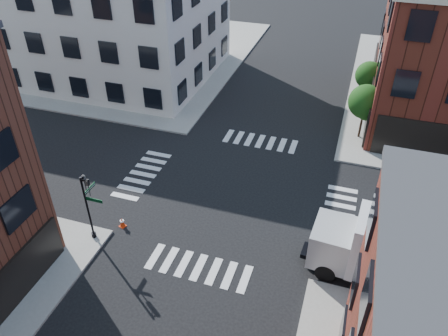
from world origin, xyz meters
TOP-DOWN VIEW (x-y plane):
  - ground at (0.00, 0.00)m, footprint 120.00×120.00m
  - sidewalk_nw at (-21.00, 21.00)m, footprint 30.00×30.00m
  - building_nw at (-19.00, 16.00)m, footprint 22.00×16.00m
  - tree_near at (7.56, 9.98)m, footprint 2.69×2.69m
  - tree_far at (7.56, 15.98)m, footprint 2.43×2.43m
  - signal_pole at (-6.72, -6.68)m, footprint 1.29×1.24m
  - box_truck at (10.30, -4.71)m, footprint 9.06×3.30m
  - traffic_cone at (-5.70, -5.34)m, footprint 0.47×0.47m

SIDE VIEW (x-z plane):
  - ground at x=0.00m, z-range 0.00..0.00m
  - sidewalk_nw at x=-21.00m, z-range 0.00..0.15m
  - traffic_cone at x=-5.70m, z-range -0.01..0.67m
  - box_truck at x=10.30m, z-range 0.08..4.11m
  - signal_pole at x=-6.72m, z-range 0.56..5.16m
  - tree_far at x=7.56m, z-range 0.84..4.91m
  - tree_near at x=7.56m, z-range 0.91..5.41m
  - building_nw at x=-19.00m, z-range 0.00..11.00m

